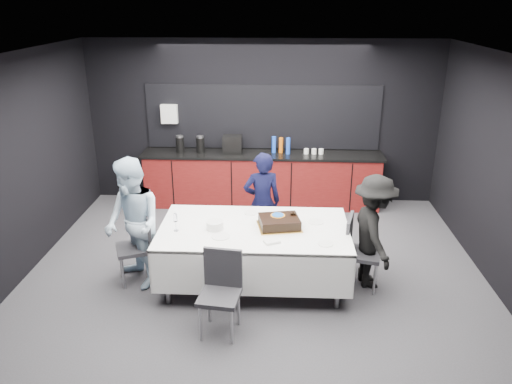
% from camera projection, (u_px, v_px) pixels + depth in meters
% --- Properties ---
extents(ground, '(6.00, 6.00, 0.00)m').
position_uv_depth(ground, '(256.00, 267.00, 6.77)').
color(ground, '#444349').
rests_on(ground, ground).
extents(room_shell, '(6.04, 5.04, 2.82)m').
position_uv_depth(room_shell, '(256.00, 133.00, 6.10)').
color(room_shell, white).
rests_on(room_shell, ground).
extents(kitchenette, '(4.10, 0.64, 2.05)m').
position_uv_depth(kitchenette, '(261.00, 175.00, 8.64)').
color(kitchenette, '#580E0D').
rests_on(kitchenette, ground).
extents(party_table, '(2.32, 1.32, 0.78)m').
position_uv_depth(party_table, '(254.00, 237.00, 6.17)').
color(party_table, '#99999E').
rests_on(party_table, ground).
extents(cake_assembly, '(0.58, 0.50, 0.16)m').
position_uv_depth(cake_assembly, '(279.00, 222.00, 6.10)').
color(cake_assembly, gold).
rests_on(cake_assembly, party_table).
extents(plate_stack, '(0.21, 0.21, 0.10)m').
position_uv_depth(plate_stack, '(215.00, 225.00, 6.06)').
color(plate_stack, white).
rests_on(plate_stack, party_table).
extents(loose_plate_near, '(0.22, 0.22, 0.01)m').
position_uv_depth(loose_plate_near, '(221.00, 236.00, 5.88)').
color(loose_plate_near, white).
rests_on(loose_plate_near, party_table).
extents(loose_plate_right_a, '(0.21, 0.21, 0.01)m').
position_uv_depth(loose_plate_right_a, '(316.00, 222.00, 6.26)').
color(loose_plate_right_a, white).
rests_on(loose_plate_right_a, party_table).
extents(loose_plate_right_b, '(0.18, 0.18, 0.01)m').
position_uv_depth(loose_plate_right_b, '(325.00, 244.00, 5.70)').
color(loose_plate_right_b, white).
rests_on(loose_plate_right_b, party_table).
extents(loose_plate_far, '(0.18, 0.18, 0.01)m').
position_uv_depth(loose_plate_far, '(251.00, 213.00, 6.52)').
color(loose_plate_far, white).
rests_on(loose_plate_far, party_table).
extents(fork_pile, '(0.21, 0.17, 0.03)m').
position_uv_depth(fork_pile, '(272.00, 242.00, 5.73)').
color(fork_pile, white).
rests_on(fork_pile, party_table).
extents(champagne_flute, '(0.06, 0.06, 0.22)m').
position_uv_depth(champagne_flute, '(175.00, 219.00, 5.97)').
color(champagne_flute, white).
rests_on(champagne_flute, party_table).
extents(chair_left, '(0.55, 0.55, 0.92)m').
position_uv_depth(chair_left, '(140.00, 241.00, 6.30)').
color(chair_left, '#2E2D32').
rests_on(chair_left, ground).
extents(chair_right, '(0.51, 0.51, 0.92)m').
position_uv_depth(chair_right, '(357.00, 247.00, 6.16)').
color(chair_right, '#2E2D32').
rests_on(chair_right, ground).
extents(chair_near, '(0.47, 0.47, 0.92)m').
position_uv_depth(chair_near, '(221.00, 286.00, 5.33)').
color(chair_near, '#2E2D32').
rests_on(chair_near, ground).
extents(person_center, '(0.59, 0.46, 1.46)m').
position_uv_depth(person_center, '(262.00, 202.00, 6.99)').
color(person_center, black).
rests_on(person_center, ground).
extents(person_left, '(0.99, 1.02, 1.65)m').
position_uv_depth(person_left, '(133.00, 224.00, 6.09)').
color(person_left, silver).
rests_on(person_left, ground).
extents(person_right, '(0.67, 1.01, 1.45)m').
position_uv_depth(person_right, '(373.00, 232.00, 6.12)').
color(person_right, black).
rests_on(person_right, ground).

